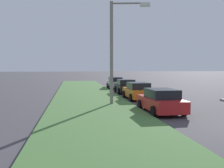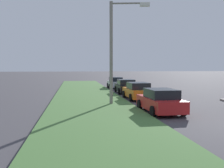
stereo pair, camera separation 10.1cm
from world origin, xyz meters
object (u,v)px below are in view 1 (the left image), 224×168
parked_car_silver (115,83)px  streetlight (116,45)px  parked_car_orange (138,91)px  parked_car_black (126,86)px  parked_car_red (161,101)px

parked_car_silver → streetlight: bearing=173.8°
streetlight → parked_car_silver: bearing=-9.2°
parked_car_orange → parked_car_silver: size_ratio=0.98×
parked_car_black → parked_car_silver: bearing=2.0°
parked_car_silver → streetlight: (-14.88, 2.41, 3.67)m
parked_car_red → streetlight: streetlight is taller
parked_car_red → parked_car_orange: size_ratio=1.01×
parked_car_orange → parked_car_black: (5.41, -0.05, 0.00)m
parked_car_red → parked_car_black: (11.99, -0.31, 0.00)m
parked_car_black → parked_car_silver: size_ratio=0.99×
parked_car_red → parked_car_black: same height
parked_car_red → parked_car_black: 11.99m
parked_car_black → streetlight: size_ratio=0.58×
parked_car_orange → parked_car_black: bearing=-1.2°
parked_car_black → streetlight: 9.62m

